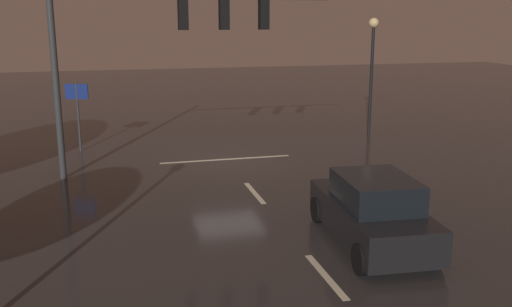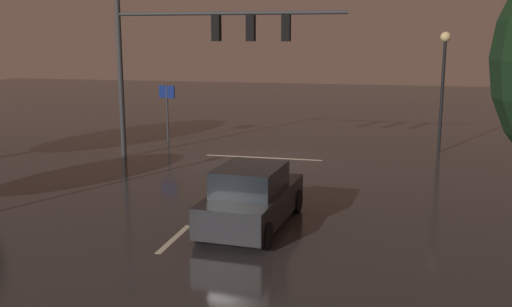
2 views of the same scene
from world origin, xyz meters
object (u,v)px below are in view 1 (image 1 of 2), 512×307
object	(u,v)px
traffic_signal_assembly	(162,33)
route_sign	(77,102)
car_approaching	(372,212)
street_lamp_left_kerb	(372,54)

from	to	relation	value
traffic_signal_assembly	route_sign	size ratio (longest dim) A/B	3.39
traffic_signal_assembly	car_approaching	world-z (taller)	traffic_signal_assembly
traffic_signal_assembly	car_approaching	size ratio (longest dim) A/B	2.10
traffic_signal_assembly	route_sign	xyz separation A→B (m)	(3.04, -4.00, -2.76)
street_lamp_left_kerb	route_sign	xyz separation A→B (m)	(12.71, 0.11, -1.66)
street_lamp_left_kerb	route_sign	bearing A→B (deg)	0.49
car_approaching	route_sign	size ratio (longest dim) A/B	1.62
car_approaching	route_sign	xyz separation A→B (m)	(7.10, -11.82, 1.20)
car_approaching	street_lamp_left_kerb	world-z (taller)	street_lamp_left_kerb
car_approaching	street_lamp_left_kerb	bearing A→B (deg)	-115.20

